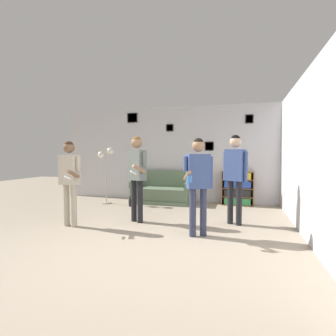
# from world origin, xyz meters

# --- Properties ---
(ground_plane) EXTENTS (20.00, 20.00, 0.00)m
(ground_plane) POSITION_xyz_m (0.00, 0.00, 0.00)
(ground_plane) COLOR gray
(wall_back) EXTENTS (7.56, 0.08, 2.70)m
(wall_back) POSITION_xyz_m (-0.00, 4.26, 1.35)
(wall_back) COLOR silver
(wall_back) RESTS_ON ground_plane
(wall_right) EXTENTS (0.06, 6.63, 2.70)m
(wall_right) POSITION_xyz_m (2.61, 2.11, 1.35)
(wall_right) COLOR silver
(wall_right) RESTS_ON ground_plane
(couch) EXTENTS (1.64, 0.80, 0.88)m
(couch) POSITION_xyz_m (-0.52, 3.84, 0.29)
(couch) COLOR #5B7056
(couch) RESTS_ON ground_plane
(bookshelf) EXTENTS (0.83, 0.30, 0.90)m
(bookshelf) POSITION_xyz_m (1.50, 4.04, 0.45)
(bookshelf) COLOR brown
(bookshelf) RESTS_ON ground_plane
(floor_lamp) EXTENTS (0.46, 0.28, 1.53)m
(floor_lamp) POSITION_xyz_m (-1.96, 3.30, 1.13)
(floor_lamp) COLOR #ADA89E
(floor_lamp) RESTS_ON ground_plane
(person_player_foreground_left) EXTENTS (0.49, 0.49, 1.59)m
(person_player_foreground_left) POSITION_xyz_m (-1.48, 1.07, 0.97)
(person_player_foreground_left) COLOR #B7AD99
(person_player_foreground_left) RESTS_ON ground_plane
(person_player_foreground_center) EXTENTS (0.46, 0.58, 1.70)m
(person_player_foreground_center) POSITION_xyz_m (-0.39, 1.70, 1.05)
(person_player_foreground_center) COLOR black
(person_player_foreground_center) RESTS_ON ground_plane
(person_watcher_holding_cup) EXTENTS (0.46, 0.54, 1.61)m
(person_watcher_holding_cup) POSITION_xyz_m (0.93, 1.13, 0.98)
(person_watcher_holding_cup) COLOR #2D334C
(person_watcher_holding_cup) RESTS_ON ground_plane
(person_spectator_near_bookshelf) EXTENTS (0.46, 0.34, 1.72)m
(person_spectator_near_bookshelf) POSITION_xyz_m (1.48, 2.03, 1.06)
(person_spectator_near_bookshelf) COLOR black
(person_spectator_near_bookshelf) RESTS_ON ground_plane
(bottle_on_floor) EXTENTS (0.07, 0.07, 0.27)m
(bottle_on_floor) POSITION_xyz_m (-1.16, 3.09, 0.10)
(bottle_on_floor) COLOR black
(bottle_on_floor) RESTS_ON ground_plane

